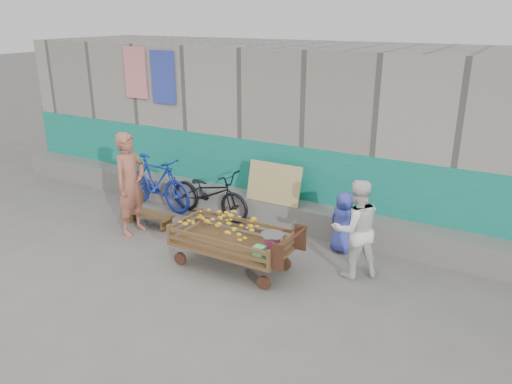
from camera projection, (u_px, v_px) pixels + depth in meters
The scene contains 9 objects.
ground at pixel (183, 276), 7.17m from camera, with size 80.00×80.00×0.00m, color #605D57.
building_wall at pixel (304, 124), 9.98m from camera, with size 12.00×3.50×3.00m.
banana_cart at pixel (230, 233), 7.25m from camera, with size 1.88×0.86×0.80m.
bench at pixel (149, 216), 8.83m from camera, with size 0.96×0.29×0.24m.
vendor_man at pixel (131, 184), 8.31m from camera, with size 0.64×0.42×1.75m, color #9B5743.
woman at pixel (356, 229), 6.96m from camera, with size 0.70×0.55×1.44m, color white.
child at pixel (343, 222), 7.75m from camera, with size 0.48×0.32×0.99m, color #3A46B4.
bicycle_dark at pixel (210, 193), 9.13m from camera, with size 0.60×1.71×0.90m, color black.
bicycle_blue at pixel (156, 182), 9.51m from camera, with size 0.48×1.72×1.03m, color #162B9A.
Camera 1 is at (4.07, -4.98, 3.56)m, focal length 35.00 mm.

